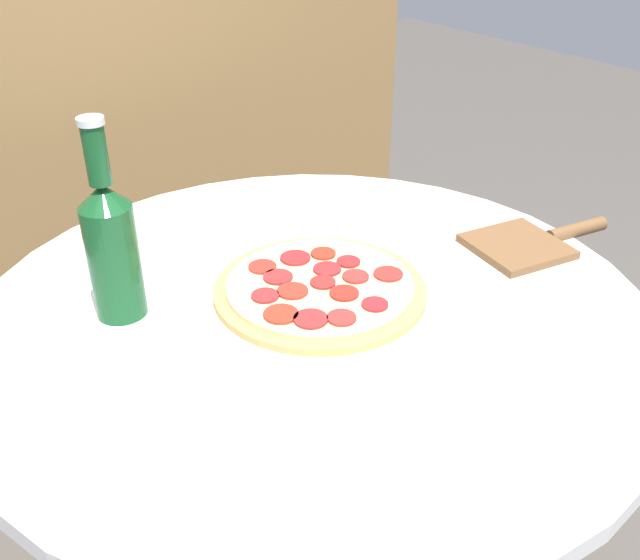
# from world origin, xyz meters

# --- Properties ---
(table) EXTENTS (0.87, 0.87, 0.71)m
(table) POSITION_xyz_m (0.00, 0.00, 0.53)
(table) COLOR white
(table) RESTS_ON ground_plane
(fence_panel) EXTENTS (1.67, 0.04, 1.73)m
(fence_panel) POSITION_xyz_m (0.00, 0.78, 0.86)
(fence_panel) COLOR olive
(fence_panel) RESTS_ON ground_plane
(pizza) EXTENTS (0.28, 0.28, 0.02)m
(pizza) POSITION_xyz_m (0.03, 0.02, 0.71)
(pizza) COLOR tan
(pizza) RESTS_ON table
(beer_bottle) EXTENTS (0.06, 0.06, 0.25)m
(beer_bottle) POSITION_xyz_m (-0.20, 0.13, 0.80)
(beer_bottle) COLOR #144C23
(beer_bottle) RESTS_ON table
(pizza_paddle) EXTENTS (0.24, 0.15, 0.02)m
(pizza_paddle) POSITION_xyz_m (0.35, -0.06, 0.71)
(pizza_paddle) COLOR brown
(pizza_paddle) RESTS_ON table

